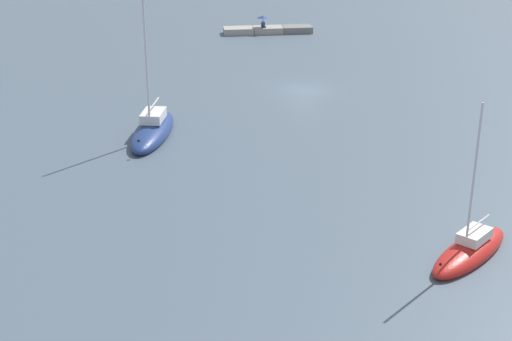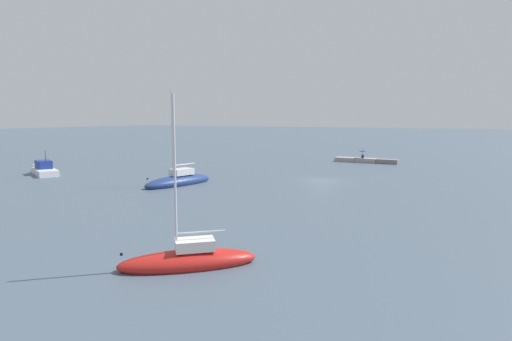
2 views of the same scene
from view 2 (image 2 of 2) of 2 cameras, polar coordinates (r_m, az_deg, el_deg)
The scene contains 7 objects.
ground_plane at distance 47.37m, azimuth 8.95°, elevation -1.40°, with size 500.00×500.00×0.00m, color #475666.
seawall_pier at distance 67.99m, azimuth 14.75°, elevation 1.34°, with size 9.67×1.96×0.68m.
person_seated_blue_left at distance 67.89m, azimuth 14.29°, elevation 1.85°, with size 0.48×0.66×0.73m.
umbrella_open_navy at distance 67.96m, azimuth 14.33°, elevation 2.58°, with size 1.26×1.26×1.28m.
sailboat_navy_far at distance 44.75m, azimuth -10.45°, elevation -1.40°, with size 4.21×8.72×10.33m.
sailboat_red_outer at distance 20.56m, azimuth -9.14°, elevation -11.91°, with size 6.14×5.73×8.44m.
motorboat_white_near at distance 58.92m, azimuth -26.93°, elevation -0.01°, with size 7.16×5.02×3.90m.
Camera 2 is at (-14.77, 44.46, 7.03)m, focal length 29.43 mm.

